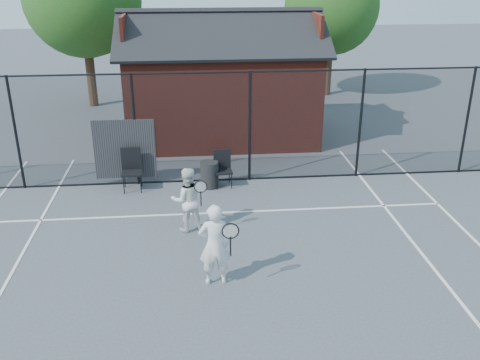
{
  "coord_description": "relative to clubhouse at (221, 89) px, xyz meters",
  "views": [
    {
      "loc": [
        -0.54,
        -8.48,
        5.66
      ],
      "look_at": [
        0.49,
        2.37,
        1.1
      ],
      "focal_mm": 40.0,
      "sensor_mm": 36.0,
      "label": 1
    }
  ],
  "objects": [
    {
      "name": "player_front",
      "position": [
        -0.69,
        -8.94,
        -0.8
      ],
      "size": [
        0.73,
        0.54,
        1.61
      ],
      "color": "white",
      "rests_on": "ground"
    },
    {
      "name": "ground",
      "position": [
        -0.5,
        -9.0,
        -1.61
      ],
      "size": [
        80.0,
        80.0,
        0.0
      ],
      "primitive_type": "plane",
      "color": "#454B4F",
      "rests_on": "ground"
    },
    {
      "name": "waste_bin",
      "position": [
        -0.61,
        -4.4,
        -1.26
      ],
      "size": [
        0.51,
        0.51,
        0.7
      ],
      "primitive_type": "cylinder",
      "rotation": [
        0.0,
        0.0,
        -0.06
      ],
      "color": "#252525",
      "rests_on": "ground"
    },
    {
      "name": "player_back",
      "position": [
        -1.19,
        -6.77,
        -0.87
      ],
      "size": [
        0.84,
        0.66,
        1.48
      ],
      "color": "white",
      "rests_on": "ground"
    },
    {
      "name": "chair_left",
      "position": [
        -2.62,
        -4.42,
        -1.07
      ],
      "size": [
        0.54,
        0.56,
        1.08
      ],
      "primitive_type": "cube",
      "rotation": [
        0.0,
        0.0,
        0.05
      ],
      "color": "black",
      "rests_on": "ground"
    },
    {
      "name": "tree_right",
      "position": [
        5.0,
        5.5,
        2.1
      ],
      "size": [
        3.97,
        3.97,
        5.7
      ],
      "color": "#2F2313",
      "rests_on": "ground"
    },
    {
      "name": "fence",
      "position": [
        -0.8,
        -4.0,
        -0.16
      ],
      "size": [
        22.04,
        3.0,
        3.0
      ],
      "color": "black",
      "rests_on": "ground"
    },
    {
      "name": "chair_right",
      "position": [
        -0.24,
        -4.4,
        -1.13
      ],
      "size": [
        0.49,
        0.51,
        0.96
      ],
      "primitive_type": "cube",
      "rotation": [
        0.0,
        0.0,
        0.08
      ],
      "color": "black",
      "rests_on": "ground"
    },
    {
      "name": "court_lines",
      "position": [
        -0.5,
        -10.32,
        -1.6
      ],
      "size": [
        11.02,
        18.0,
        0.01
      ],
      "color": "white",
      "rests_on": "ground"
    },
    {
      "name": "clubhouse",
      "position": [
        0.0,
        0.0,
        0.0
      ],
      "size": [
        6.5,
        4.36,
        4.19
      ],
      "color": "maroon",
      "rests_on": "ground"
    }
  ]
}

